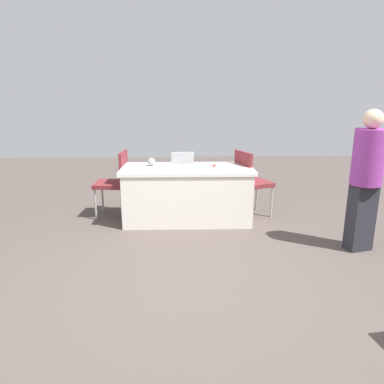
{
  "coord_description": "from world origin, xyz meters",
  "views": [
    {
      "loc": [
        0.13,
        3.09,
        1.79
      ],
      "look_at": [
        -0.01,
        -0.17,
        0.9
      ],
      "focal_mm": 34.52,
      "sensor_mm": 36.0,
      "label": 1
    }
  ],
  "objects_px": {
    "person_attendee_standing": "(366,175)",
    "laptop_silver": "(183,165)",
    "chair_tucked_right": "(115,179)",
    "scissors_red": "(214,166)",
    "chair_by_pillar": "(250,179)",
    "yarn_ball": "(151,162)",
    "table_foreground": "(187,194)"
  },
  "relations": [
    {
      "from": "laptop_silver",
      "to": "yarn_ball",
      "type": "xyz_separation_m",
      "value": [
        0.45,
        -0.15,
        0.02
      ]
    },
    {
      "from": "table_foreground",
      "to": "chair_tucked_right",
      "type": "xyz_separation_m",
      "value": [
        1.04,
        -0.25,
        0.16
      ]
    },
    {
      "from": "chair_tucked_right",
      "to": "scissors_red",
      "type": "distance_m",
      "value": 1.45
    },
    {
      "from": "person_attendee_standing",
      "to": "yarn_ball",
      "type": "xyz_separation_m",
      "value": [
        2.47,
        -1.22,
        -0.06
      ]
    },
    {
      "from": "person_attendee_standing",
      "to": "table_foreground",
      "type": "bearing_deg",
      "value": 137.21
    },
    {
      "from": "yarn_ball",
      "to": "scissors_red",
      "type": "bearing_deg",
      "value": 177.08
    },
    {
      "from": "laptop_silver",
      "to": "scissors_red",
      "type": "height_order",
      "value": "laptop_silver"
    },
    {
      "from": "yarn_ball",
      "to": "scissors_red",
      "type": "xyz_separation_m",
      "value": [
        -0.89,
        0.05,
        -0.05
      ]
    },
    {
      "from": "chair_tucked_right",
      "to": "chair_by_pillar",
      "type": "xyz_separation_m",
      "value": [
        -1.96,
        0.08,
        0.01
      ]
    },
    {
      "from": "yarn_ball",
      "to": "chair_tucked_right",
      "type": "bearing_deg",
      "value": -12.34
    },
    {
      "from": "chair_by_pillar",
      "to": "person_attendee_standing",
      "type": "xyz_separation_m",
      "value": [
        -1.05,
        1.25,
        0.34
      ]
    },
    {
      "from": "chair_by_pillar",
      "to": "scissors_red",
      "type": "relative_size",
      "value": 5.37
    },
    {
      "from": "yarn_ball",
      "to": "table_foreground",
      "type": "bearing_deg",
      "value": 164.98
    },
    {
      "from": "person_attendee_standing",
      "to": "yarn_ball",
      "type": "bearing_deg",
      "value": 139.8
    },
    {
      "from": "person_attendee_standing",
      "to": "laptop_silver",
      "type": "bearing_deg",
      "value": 138.18
    },
    {
      "from": "laptop_silver",
      "to": "chair_tucked_right",
      "type": "bearing_deg",
      "value": -19.5
    },
    {
      "from": "table_foreground",
      "to": "chair_tucked_right",
      "type": "relative_size",
      "value": 1.9
    },
    {
      "from": "chair_tucked_right",
      "to": "yarn_ball",
      "type": "xyz_separation_m",
      "value": [
        -0.53,
        0.12,
        0.28
      ]
    },
    {
      "from": "person_attendee_standing",
      "to": "laptop_silver",
      "type": "relative_size",
      "value": 4.77
    },
    {
      "from": "chair_by_pillar",
      "to": "laptop_silver",
      "type": "height_order",
      "value": "laptop_silver"
    },
    {
      "from": "scissors_red",
      "to": "table_foreground",
      "type": "bearing_deg",
      "value": -59.67
    },
    {
      "from": "chair_tucked_right",
      "to": "person_attendee_standing",
      "type": "distance_m",
      "value": 3.3
    },
    {
      "from": "table_foreground",
      "to": "yarn_ball",
      "type": "bearing_deg",
      "value": -15.02
    },
    {
      "from": "laptop_silver",
      "to": "yarn_ball",
      "type": "relative_size",
      "value": 2.97
    },
    {
      "from": "table_foreground",
      "to": "person_attendee_standing",
      "type": "distance_m",
      "value": 2.3
    },
    {
      "from": "table_foreground",
      "to": "laptop_silver",
      "type": "height_order",
      "value": "laptop_silver"
    },
    {
      "from": "chair_tucked_right",
      "to": "yarn_ball",
      "type": "height_order",
      "value": "chair_tucked_right"
    },
    {
      "from": "chair_by_pillar",
      "to": "chair_tucked_right",
      "type": "bearing_deg",
      "value": -114.8
    },
    {
      "from": "table_foreground",
      "to": "yarn_ball",
      "type": "relative_size",
      "value": 16.05
    },
    {
      "from": "chair_tucked_right",
      "to": "chair_by_pillar",
      "type": "height_order",
      "value": "chair_by_pillar"
    },
    {
      "from": "chair_tucked_right",
      "to": "laptop_silver",
      "type": "height_order",
      "value": "laptop_silver"
    },
    {
      "from": "chair_tucked_right",
      "to": "scissors_red",
      "type": "height_order",
      "value": "chair_tucked_right"
    }
  ]
}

